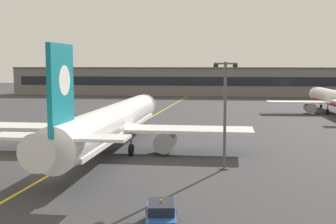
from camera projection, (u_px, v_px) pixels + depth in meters
ground_plane at (59, 177)px, 39.99m from camera, size 400.00×400.00×0.00m
taxiway_centreline at (130, 129)px, 69.59m from camera, size 7.39×179.87×0.01m
airliner_foreground at (112, 123)px, 51.29m from camera, size 32.03×41.42×11.65m
apron_lamp_post at (225, 113)px, 42.54m from camera, size 2.24×0.90×10.26m
service_car_nearest at (161, 216)px, 27.54m from camera, size 2.50×4.42×1.79m
safety_cone_by_nose_gear at (151, 130)px, 67.21m from camera, size 0.44×0.44×0.55m
terminal_building at (214, 81)px, 147.22m from camera, size 133.51×12.40×9.23m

